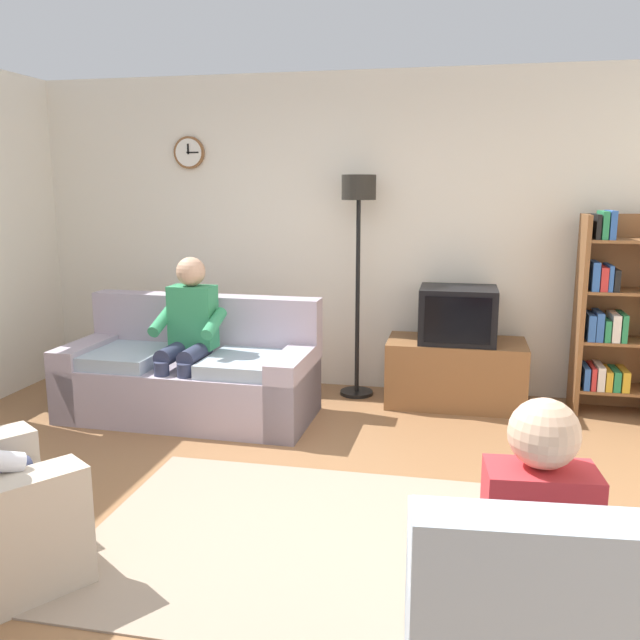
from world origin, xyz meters
TOP-DOWN VIEW (x-y plane):
  - ground_plane at (0.00, 0.00)m, footprint 12.00×12.00m
  - back_wall_assembly at (-0.00, 2.66)m, footprint 6.20×0.17m
  - couch at (-1.06, 1.58)m, footprint 1.92×0.92m
  - tv_stand at (0.94, 2.25)m, footprint 1.10×0.56m
  - tv at (0.94, 2.23)m, footprint 0.60×0.49m
  - bookshelf at (2.14, 2.32)m, footprint 0.68×0.36m
  - floor_lamp at (0.12, 2.35)m, footprint 0.28×0.28m
  - area_rug at (0.24, -0.11)m, footprint 2.20×1.70m
  - person_on_couch at (-1.03, 1.47)m, footprint 0.52×0.54m
  - person_in_right_armchair at (1.20, -0.99)m, footprint 0.53×0.56m

SIDE VIEW (x-z plane):
  - ground_plane at x=0.00m, z-range 0.00..0.00m
  - area_rug at x=0.24m, z-range 0.00..0.01m
  - tv_stand at x=0.94m, z-range 0.00..0.53m
  - couch at x=-1.06m, z-range -0.14..0.76m
  - person_in_right_armchair at x=1.20m, z-range 0.04..1.16m
  - person_on_couch at x=-1.03m, z-range 0.08..1.32m
  - tv at x=0.94m, z-range 0.53..0.97m
  - bookshelf at x=2.14m, z-range -0.01..1.57m
  - back_wall_assembly at x=0.00m, z-range 0.00..2.70m
  - floor_lamp at x=0.12m, z-range 0.53..2.38m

